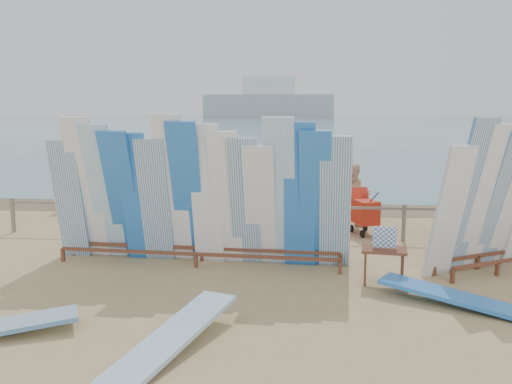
# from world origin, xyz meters

# --- Properties ---
(ground) EXTENTS (160.00, 160.00, 0.00)m
(ground) POSITION_xyz_m (0.00, 0.00, 0.00)
(ground) COLOR tan
(ground) RESTS_ON ground
(ocean) EXTENTS (320.00, 240.00, 0.02)m
(ocean) POSITION_xyz_m (0.00, 128.00, 0.00)
(ocean) COLOR slate
(ocean) RESTS_ON ground
(wet_sand_strip) EXTENTS (40.00, 2.60, 0.01)m
(wet_sand_strip) POSITION_xyz_m (0.00, 7.20, 0.00)
(wet_sand_strip) COLOR brown
(wet_sand_strip) RESTS_ON ground
(distant_ship) EXTENTS (45.00, 8.00, 14.00)m
(distant_ship) POSITION_xyz_m (-12.00, 180.00, 5.31)
(distant_ship) COLOR #999EA3
(distant_ship) RESTS_ON ocean
(fence) EXTENTS (12.08, 0.08, 0.90)m
(fence) POSITION_xyz_m (0.00, 3.00, 0.63)
(fence) COLOR #7C715E
(fence) RESTS_ON ground
(main_surfboard_rack) EXTENTS (6.25, 1.20, 3.12)m
(main_surfboard_rack) POSITION_xyz_m (-0.58, 0.54, 1.39)
(main_surfboard_rack) COLOR brown
(main_surfboard_rack) RESTS_ON ground
(side_surfboard_rack) EXTENTS (2.66, 1.87, 3.06)m
(side_surfboard_rack) POSITION_xyz_m (5.19, 0.50, 1.37)
(side_surfboard_rack) COLOR brown
(side_surfboard_rack) RESTS_ON ground
(vendor_table) EXTENTS (0.87, 0.66, 1.07)m
(vendor_table) POSITION_xyz_m (3.06, -0.39, 0.36)
(vendor_table) COLOR brown
(vendor_table) RESTS_ON ground
(flat_board_b) EXTENTS (1.43, 2.72, 0.37)m
(flat_board_b) POSITION_xyz_m (-0.13, -3.49, 0.00)
(flat_board_b) COLOR #8BBDDF
(flat_board_b) RESTS_ON ground
(flat_board_d) EXTENTS (2.63, 1.81, 0.29)m
(flat_board_d) POSITION_xyz_m (4.18, -1.50, 0.00)
(flat_board_d) COLOR blue
(flat_board_d) RESTS_ON ground
(beach_chair_left) EXTENTS (0.75, 0.75, 0.84)m
(beach_chair_left) POSITION_xyz_m (0.87, 3.69, 0.25)
(beach_chair_left) COLOR red
(beach_chair_left) RESTS_ON ground
(beach_chair_right) EXTENTS (0.77, 0.78, 0.90)m
(beach_chair_right) POSITION_xyz_m (2.01, 4.02, 0.26)
(beach_chair_right) COLOR red
(beach_chair_right) RESTS_ON ground
(stroller) EXTENTS (0.85, 1.00, 1.17)m
(stroller) POSITION_xyz_m (3.11, 3.60, 0.47)
(stroller) COLOR red
(stroller) RESTS_ON ground
(beachgoer_5) EXTENTS (0.62, 1.55, 1.63)m
(beachgoer_5) POSITION_xyz_m (1.58, 6.22, 0.82)
(beachgoer_5) COLOR beige
(beachgoer_5) RESTS_ON ground
(beachgoer_8) EXTENTS (0.87, 0.46, 1.74)m
(beachgoer_8) POSITION_xyz_m (2.93, 4.48, 0.87)
(beachgoer_8) COLOR beige
(beachgoer_8) RESTS_ON ground
(beachgoer_2) EXTENTS (0.86, 0.78, 1.62)m
(beachgoer_2) POSITION_xyz_m (-0.80, 3.81, 0.81)
(beachgoer_2) COLOR beige
(beachgoer_2) RESTS_ON ground
(beachgoer_0) EXTENTS (0.84, 0.78, 1.59)m
(beachgoer_0) POSITION_xyz_m (-3.91, 4.87, 0.80)
(beachgoer_0) COLOR tan
(beachgoer_0) RESTS_ON ground
(beachgoer_11) EXTENTS (1.72, 1.53, 1.88)m
(beachgoer_11) POSITION_xyz_m (-3.29, 6.10, 0.94)
(beachgoer_11) COLOR beige
(beachgoer_11) RESTS_ON ground
(beachgoer_6) EXTENTS (0.88, 0.58, 1.64)m
(beachgoer_6) POSITION_xyz_m (0.93, 4.23, 0.82)
(beachgoer_6) COLOR tan
(beachgoer_6) RESTS_ON ground
(beachgoer_extra_1) EXTENTS (0.55, 1.05, 1.71)m
(beachgoer_extra_1) POSITION_xyz_m (-5.89, 6.50, 0.86)
(beachgoer_extra_1) COLOR #8C6042
(beachgoer_extra_1) RESTS_ON ground
(beachgoer_1) EXTENTS (0.64, 0.76, 1.82)m
(beachgoer_1) POSITION_xyz_m (-4.43, 5.56, 0.91)
(beachgoer_1) COLOR #8C6042
(beachgoer_1) RESTS_ON ground
(beachgoer_4) EXTENTS (0.50, 1.03, 1.72)m
(beachgoer_4) POSITION_xyz_m (-0.25, 5.66, 0.86)
(beachgoer_4) COLOR #8C6042
(beachgoer_4) RESTS_ON ground
(beachgoer_extra_0) EXTENTS (1.18, 0.97, 1.72)m
(beachgoer_extra_0) POSITION_xyz_m (7.13, 4.93, 0.86)
(beachgoer_extra_0) COLOR tan
(beachgoer_extra_0) RESTS_ON ground
(beachgoer_7) EXTENTS (0.74, 0.69, 1.80)m
(beachgoer_7) POSITION_xyz_m (2.73, 5.87, 0.90)
(beachgoer_7) COLOR #8C6042
(beachgoer_7) RESTS_ON ground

